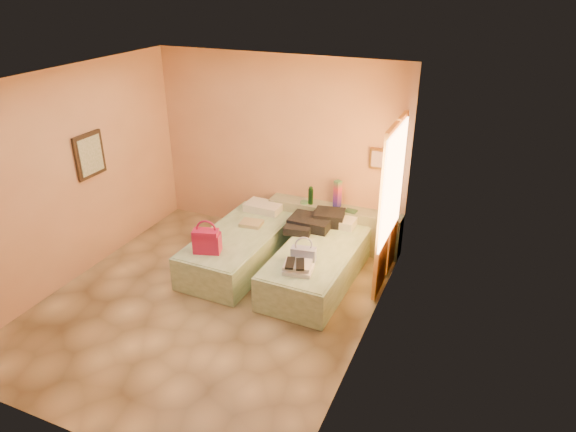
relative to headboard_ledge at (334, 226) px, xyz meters
name	(u,v)px	position (x,y,z in m)	size (l,w,h in m)	color
ground	(208,303)	(-0.98, -2.10, -0.33)	(4.50, 4.50, 0.00)	tan
room_walls	(237,160)	(-0.77, -1.53, 1.46)	(4.02, 4.51, 2.81)	tan
headboard_ledge	(334,226)	(0.00, 0.00, 0.00)	(2.05, 0.30, 0.65)	#989E81
bed_left	(240,248)	(-1.06, -1.05, -0.08)	(0.90, 2.00, 0.50)	beige
bed_right	(318,265)	(0.13, -1.05, -0.08)	(0.90, 2.00, 0.50)	beige
water_bottle	(311,196)	(-0.37, -0.04, 0.46)	(0.08, 0.08, 0.27)	#14381A
rainbow_box	(338,194)	(0.03, 0.03, 0.53)	(0.09, 0.09, 0.41)	#B81641
small_dish	(304,202)	(-0.47, -0.06, 0.34)	(0.12, 0.12, 0.03)	#529765
green_book	(351,211)	(0.28, -0.08, 0.34)	(0.16, 0.12, 0.03)	#274A33
flower_vase	(390,206)	(0.81, 0.04, 0.47)	(0.22, 0.22, 0.28)	white
magenta_handbag	(207,241)	(-1.18, -1.70, 0.34)	(0.35, 0.20, 0.33)	#B81641
khaki_garment	(251,223)	(-1.01, -0.77, 0.20)	(0.31, 0.25, 0.05)	tan
clothes_pile	(314,222)	(-0.14, -0.49, 0.27)	(0.64, 0.64, 0.19)	black
blue_handbag	(303,255)	(0.07, -1.44, 0.28)	(0.31, 0.13, 0.20)	#3E4E96
towel_stack	(298,268)	(0.10, -1.67, 0.23)	(0.35, 0.30, 0.10)	white
sandal_pair	(295,264)	(0.07, -1.71, 0.29)	(0.20, 0.27, 0.03)	black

